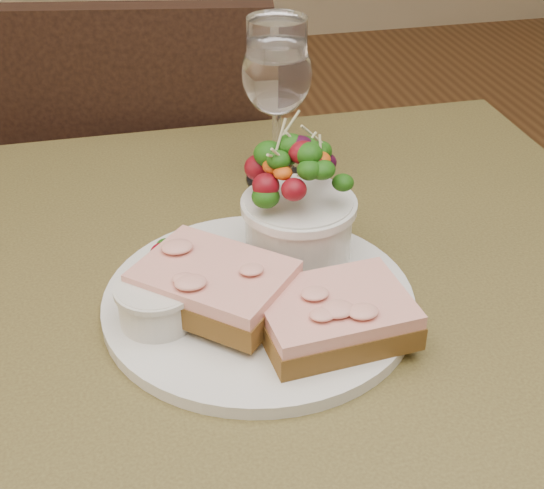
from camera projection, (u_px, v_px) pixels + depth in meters
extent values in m
cube|color=#42381C|center=(277.00, 323.00, 0.69)|extent=(0.80, 0.80, 0.04)
cylinder|color=black|center=(430.00, 343.00, 1.24)|extent=(0.05, 0.05, 0.71)
cube|color=black|center=(151.00, 229.00, 1.36)|extent=(0.49, 0.49, 0.04)
cube|color=black|center=(126.00, 165.00, 1.07)|extent=(0.42, 0.11, 0.45)
cube|color=black|center=(161.00, 326.00, 1.48)|extent=(0.42, 0.42, 0.45)
cylinder|color=white|center=(259.00, 301.00, 0.68)|extent=(0.28, 0.28, 0.01)
cube|color=#4C3014|center=(334.00, 321.00, 0.63)|extent=(0.13, 0.10, 0.02)
cube|color=#FAE8BD|center=(335.00, 305.00, 0.62)|extent=(0.13, 0.10, 0.01)
cube|color=#4C3014|center=(214.00, 290.00, 0.65)|extent=(0.16, 0.15, 0.02)
cube|color=#FAE8BD|center=(214.00, 274.00, 0.64)|extent=(0.15, 0.15, 0.01)
cylinder|color=silver|center=(157.00, 303.00, 0.63)|extent=(0.06, 0.06, 0.04)
cylinder|color=brown|center=(155.00, 289.00, 0.63)|extent=(0.06, 0.06, 0.01)
cylinder|color=white|center=(298.00, 228.00, 0.71)|extent=(0.10, 0.10, 0.06)
ellipsoid|color=#163C0B|center=(300.00, 175.00, 0.68)|extent=(0.09, 0.09, 0.06)
ellipsoid|color=#163C0B|center=(176.00, 251.00, 0.72)|extent=(0.04, 0.04, 0.01)
sphere|color=maroon|center=(161.00, 254.00, 0.71)|extent=(0.02, 0.02, 0.02)
cylinder|color=white|center=(276.00, 179.00, 0.88)|extent=(0.07, 0.07, 0.00)
cylinder|color=white|center=(277.00, 142.00, 0.85)|extent=(0.01, 0.01, 0.09)
ellipsoid|color=white|center=(277.00, 74.00, 0.81)|extent=(0.08, 0.08, 0.09)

